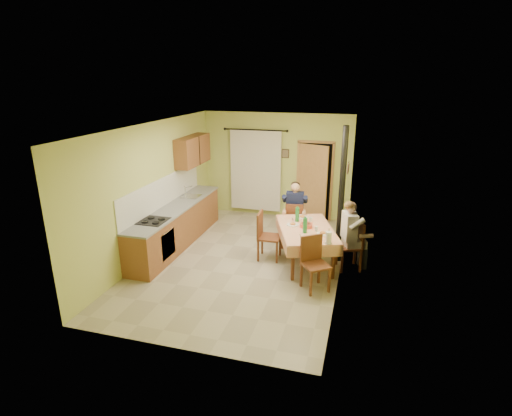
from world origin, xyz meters
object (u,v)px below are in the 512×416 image
(chair_right, at_px, (349,255))
(stove_flue, at_px, (340,213))
(dining_table, at_px, (306,245))
(chair_near, at_px, (315,274))
(man_far, at_px, (295,205))
(chair_left, at_px, (269,245))
(chair_far, at_px, (294,229))
(man_right, at_px, (351,228))

(chair_right, bearing_deg, stove_flue, 14.14)
(dining_table, height_order, stove_flue, stove_flue)
(chair_near, distance_m, man_far, 2.33)
(chair_right, relative_size, man_far, 0.72)
(chair_left, bearing_deg, chair_near, 44.74)
(stove_flue, bearing_deg, chair_far, 146.29)
(dining_table, relative_size, stove_flue, 0.71)
(chair_near, relative_size, stove_flue, 0.35)
(dining_table, relative_size, chair_right, 2.00)
(man_right, relative_size, stove_flue, 0.50)
(man_right, bearing_deg, chair_near, 131.25)
(man_far, xyz_separation_m, stove_flue, (1.07, -0.73, 0.15))
(chair_far, distance_m, man_far, 0.59)
(dining_table, distance_m, chair_near, 1.10)
(man_right, distance_m, stove_flue, 0.48)
(chair_left, relative_size, man_right, 0.73)
(chair_far, distance_m, chair_right, 1.72)
(chair_left, xyz_separation_m, man_right, (1.66, -0.03, 0.59))
(chair_near, relative_size, chair_left, 0.97)
(dining_table, bearing_deg, man_far, 92.86)
(chair_far, relative_size, chair_right, 0.96)
(chair_near, xyz_separation_m, man_far, (-0.77, 2.12, 0.59))
(chair_near, relative_size, chair_right, 0.99)
(chair_far, xyz_separation_m, chair_left, (-0.35, -1.07, 0.00))
(stove_flue, bearing_deg, chair_left, -165.79)
(chair_far, height_order, chair_right, chair_right)
(chair_far, distance_m, stove_flue, 1.48)
(man_far, bearing_deg, chair_near, -77.54)
(dining_table, distance_m, chair_far, 1.15)
(chair_far, height_order, chair_near, chair_near)
(chair_far, height_order, man_far, man_far)
(stove_flue, bearing_deg, chair_near, -102.07)
(chair_near, height_order, man_right, man_right)
(man_far, bearing_deg, dining_table, -75.09)
(chair_left, bearing_deg, man_right, 86.58)
(chair_far, relative_size, chair_near, 0.97)
(man_right, bearing_deg, chair_left, 68.75)
(chair_left, bearing_deg, dining_table, 88.57)
(chair_near, bearing_deg, man_far, -106.43)
(chair_right, relative_size, chair_left, 0.98)
(chair_far, bearing_deg, chair_near, -77.47)
(dining_table, bearing_deg, chair_right, -21.98)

